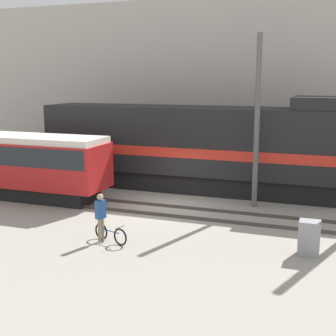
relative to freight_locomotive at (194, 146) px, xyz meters
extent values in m
plane|color=#9E998C|center=(-0.08, -3.71, -2.35)|extent=(120.00, 120.00, 0.00)
cube|color=#47423D|center=(-0.08, -5.22, -2.28)|extent=(60.00, 0.07, 0.14)
cube|color=#47423D|center=(-0.08, -3.78, -2.28)|extent=(60.00, 0.07, 0.14)
cube|color=#47423D|center=(-0.08, -0.72, -2.28)|extent=(60.00, 0.07, 0.14)
cube|color=#47423D|center=(-0.08, 0.72, -2.28)|extent=(60.00, 0.07, 0.14)
cube|color=#B7B2A8|center=(-0.08, 7.49, 2.98)|extent=(33.68, 6.00, 10.66)
cube|color=black|center=(-0.14, 0.00, -1.85)|extent=(14.91, 2.55, 1.00)
cube|color=black|center=(-0.14, 0.00, 0.37)|extent=(16.20, 3.00, 3.43)
cube|color=red|center=(-0.14, 0.00, -0.15)|extent=(15.88, 3.04, 0.50)
cube|color=black|center=(6.46, 0.00, 2.38)|extent=(3.00, 2.85, 0.60)
cube|color=black|center=(-7.98, -4.50, -2.00)|extent=(8.52, 2.00, 0.70)
cube|color=#B21E1E|center=(-7.98, -4.50, -0.57)|extent=(9.69, 2.50, 2.15)
cube|color=#1E2328|center=(-7.98, -4.50, -0.05)|extent=(9.30, 2.54, 0.90)
cube|color=silver|center=(-7.98, -4.50, 0.65)|extent=(9.49, 2.38, 0.30)
torus|color=black|center=(0.04, -9.11, -2.03)|extent=(0.62, 0.27, 0.64)
torus|color=black|center=(-0.89, -8.79, -2.03)|extent=(0.62, 0.27, 0.64)
cylinder|color=#1E4C99|center=(-0.42, -8.95, -1.92)|extent=(0.81, 0.31, 0.04)
cylinder|color=#1E4C99|center=(-0.75, -8.84, -1.88)|extent=(0.03, 0.03, 0.29)
cylinder|color=#262626|center=(0.04, -9.11, -1.66)|extent=(0.17, 0.42, 0.02)
cylinder|color=#8C7A5B|center=(-0.77, -8.90, -1.91)|extent=(0.11, 0.11, 0.88)
cylinder|color=#8C7A5B|center=(-0.83, -9.05, -1.91)|extent=(0.11, 0.11, 0.88)
cube|color=#264C8C|center=(-0.80, -8.97, -1.13)|extent=(0.33, 0.41, 0.68)
sphere|color=tan|center=(-0.80, -8.97, -0.67)|extent=(0.24, 0.24, 0.24)
cylinder|color=#595959|center=(3.63, -2.25, 1.58)|extent=(0.25, 0.25, 7.86)
cube|color=gray|center=(6.42, -7.75, -1.75)|extent=(0.70, 0.60, 1.20)
camera|label=1|loc=(7.11, -23.47, 3.53)|focal=50.00mm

